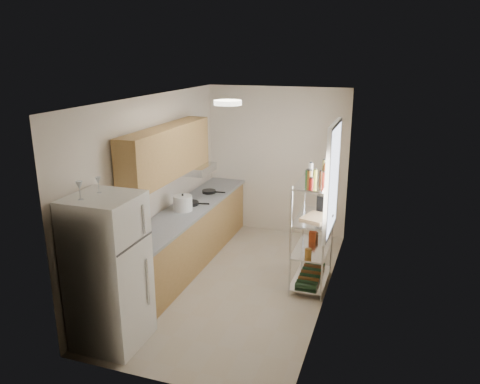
% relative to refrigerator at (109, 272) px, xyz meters
% --- Properties ---
extents(room, '(2.52, 4.42, 2.62)m').
position_rel_refrigerator_xyz_m(room, '(0.87, 1.74, 0.44)').
color(room, '#B0A28F').
rests_on(room, ground).
extents(counter_run, '(0.63, 3.51, 0.90)m').
position_rel_refrigerator_xyz_m(counter_run, '(-0.05, 2.18, -0.41)').
color(counter_run, '#AA8048').
rests_on(counter_run, ground).
extents(upper_cabinets, '(0.33, 2.20, 0.72)m').
position_rel_refrigerator_xyz_m(upper_cabinets, '(-0.18, 1.84, 0.95)').
color(upper_cabinets, '#AA8048').
rests_on(upper_cabinets, room).
extents(range_hood, '(0.50, 0.60, 0.12)m').
position_rel_refrigerator_xyz_m(range_hood, '(-0.13, 2.64, 0.53)').
color(range_hood, '#B7BABC').
rests_on(range_hood, room).
extents(window, '(0.06, 1.00, 1.46)m').
position_rel_refrigerator_xyz_m(window, '(2.10, 2.09, 0.69)').
color(window, white).
rests_on(window, room).
extents(bakers_rack, '(0.45, 0.90, 1.73)m').
position_rel_refrigerator_xyz_m(bakers_rack, '(1.88, 2.04, 0.25)').
color(bakers_rack, silver).
rests_on(bakers_rack, ground).
extents(ceiling_dome, '(0.34, 0.34, 0.05)m').
position_rel_refrigerator_xyz_m(ceiling_dome, '(0.87, 1.44, 1.71)').
color(ceiling_dome, white).
rests_on(ceiling_dome, room).
extents(refrigerator, '(0.71, 0.71, 1.72)m').
position_rel_refrigerator_xyz_m(refrigerator, '(0.00, 0.00, 0.00)').
color(refrigerator, white).
rests_on(refrigerator, ground).
extents(wine_glass_a, '(0.06, 0.06, 0.17)m').
position_rel_refrigerator_xyz_m(wine_glass_a, '(-0.10, 0.09, 0.95)').
color(wine_glass_a, silver).
rests_on(wine_glass_a, refrigerator).
extents(wine_glass_b, '(0.07, 0.07, 0.19)m').
position_rel_refrigerator_xyz_m(wine_glass_b, '(-0.13, -0.17, 0.96)').
color(wine_glass_b, silver).
rests_on(wine_glass_b, refrigerator).
extents(rice_cooker, '(0.28, 0.28, 0.23)m').
position_rel_refrigerator_xyz_m(rice_cooker, '(-0.06, 2.03, 0.15)').
color(rice_cooker, silver).
rests_on(rice_cooker, counter_run).
extents(frying_pan_large, '(0.32, 0.32, 0.05)m').
position_rel_refrigerator_xyz_m(frying_pan_large, '(-0.08, 2.31, 0.06)').
color(frying_pan_large, black).
rests_on(frying_pan_large, counter_run).
extents(frying_pan_small, '(0.25, 0.25, 0.05)m').
position_rel_refrigerator_xyz_m(frying_pan_small, '(-0.04, 2.98, 0.06)').
color(frying_pan_small, black).
rests_on(frying_pan_small, counter_run).
extents(cutting_board, '(0.42, 0.48, 0.03)m').
position_rel_refrigerator_xyz_m(cutting_board, '(1.92, 2.01, 0.16)').
color(cutting_board, tan).
rests_on(cutting_board, bakers_rack).
extents(espresso_machine, '(0.19, 0.24, 0.25)m').
position_rel_refrigerator_xyz_m(espresso_machine, '(1.97, 2.35, 0.27)').
color(espresso_machine, black).
rests_on(espresso_machine, bakers_rack).
extents(storage_bag, '(0.10, 0.13, 0.15)m').
position_rel_refrigerator_xyz_m(storage_bag, '(1.84, 2.30, -0.23)').
color(storage_bag, '#A13713').
rests_on(storage_bag, bakers_rack).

